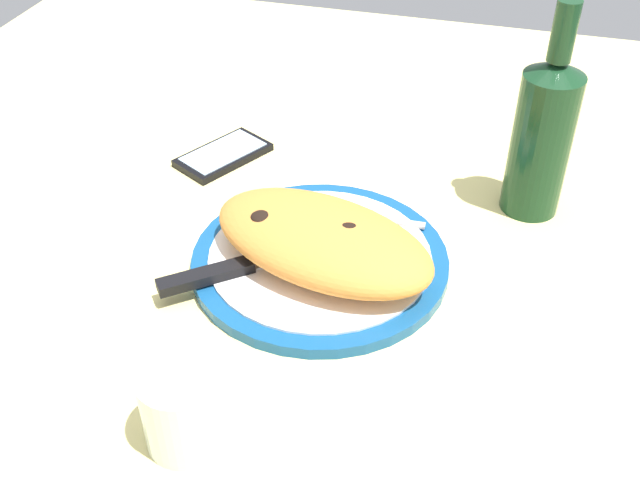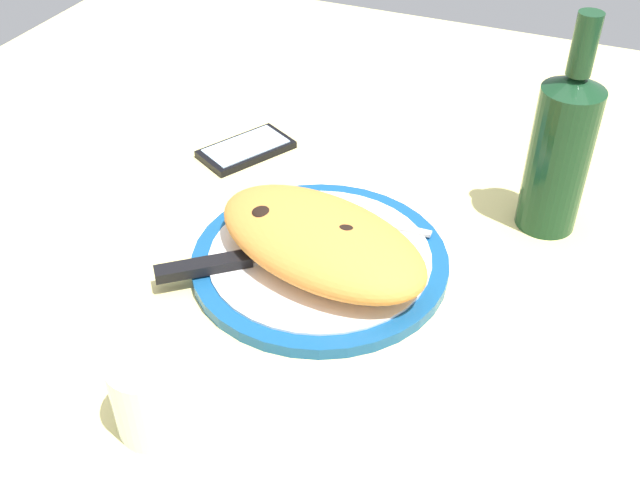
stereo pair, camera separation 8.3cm
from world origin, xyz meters
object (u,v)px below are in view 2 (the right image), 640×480
Objects in this scene: plate at (320,260)px; fork at (349,216)px; calzone at (321,240)px; wine_bottle at (561,149)px; smartphone at (246,149)px; knife at (231,262)px; water_glass at (153,397)px.

fork is (-0.51, -7.73, 1.09)cm from plate.
calzone is 29.38cm from wine_bottle.
smartphone is 0.54× the size of wine_bottle.
plate is at bearing -145.54° from knife.
water_glass reaches higher than calzone.
plate is 3.60× the size of water_glass.
calzone is 1.10× the size of wine_bottle.
fork reaches higher than smartphone.
water_glass is (5.49, 24.90, -1.15)cm from calzone.
water_glass is at bearing 80.83° from fork.
calzone is 10.17cm from knife.
knife is (8.74, 13.38, 0.30)cm from fork.
fork is (0.04, -8.87, -2.74)cm from calzone.
wine_bottle is (-21.44, -19.24, 5.78)cm from calzone.
calzone is 25.52cm from water_glass.
knife is 26.42cm from smartphone.
wine_bottle reaches higher than calzone.
plate is at bearing 86.23° from fork.
smartphone is at bearing -0.49° from wine_bottle.
wine_bottle reaches higher than plate.
wine_bottle is (-30.21, -23.76, 8.23)cm from knife.
wine_bottle is at bearing -121.38° from water_glass.
calzone is 3.61× the size of water_glass.
fork is at bearing -99.17° from water_glass.
fork is 25.32cm from wine_bottle.
plate is at bearing 39.48° from wine_bottle.
fork is at bearing -89.77° from calzone.
calzone is 1.72× the size of fork.
smartphone is 42.06cm from wine_bottle.
calzone is at bearing 41.91° from wine_bottle.
smartphone is (19.41, -10.73, -1.35)cm from fork.
plate is 1.00× the size of calzone.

